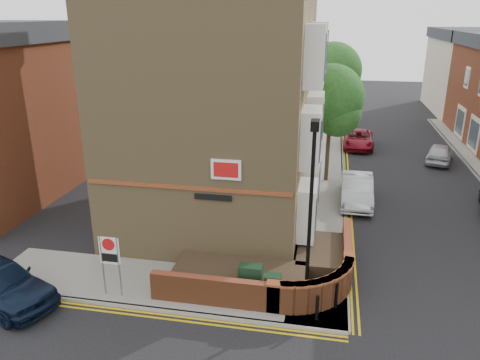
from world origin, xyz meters
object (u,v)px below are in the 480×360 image
zone_sign (110,255)px  silver_car_near (357,190)px  utility_cabinet_large (250,281)px  lamppost (310,216)px

zone_sign → silver_car_near: zone_sign is taller
utility_cabinet_large → zone_sign: zone_sign is taller
lamppost → utility_cabinet_large: lamppost is taller
lamppost → silver_car_near: bearing=78.4°
lamppost → zone_sign: lamppost is taller
lamppost → zone_sign: (-6.60, -0.70, -1.70)m
utility_cabinet_large → silver_car_near: size_ratio=0.27×
utility_cabinet_large → silver_car_near: bearing=68.0°
utility_cabinet_large → zone_sign: bearing=-170.3°
lamppost → utility_cabinet_large: bearing=177.0°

